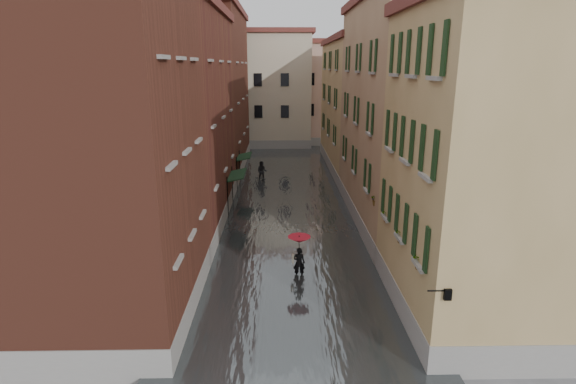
{
  "coord_description": "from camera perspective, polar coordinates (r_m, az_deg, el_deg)",
  "views": [
    {
      "loc": [
        -0.62,
        -17.93,
        9.55
      ],
      "look_at": [
        -0.18,
        5.22,
        3.0
      ],
      "focal_mm": 28.0,
      "sensor_mm": 36.0,
      "label": 1
    }
  ],
  "objects": [
    {
      "name": "ground",
      "position": [
        20.32,
        0.8,
        -12.24
      ],
      "size": [
        120.0,
        120.0,
        0.0
      ],
      "primitive_type": "plane",
      "color": "#5B5B5D",
      "rests_on": "ground"
    },
    {
      "name": "floodwater",
      "position": [
        32.34,
        0.06,
        -1.19
      ],
      "size": [
        10.0,
        60.0,
        0.2
      ],
      "primitive_type": "cube",
      "color": "#464C4E",
      "rests_on": "ground"
    },
    {
      "name": "building_left_near",
      "position": [
        17.43,
        -22.62,
        4.5
      ],
      "size": [
        6.0,
        8.0,
        13.0
      ],
      "primitive_type": "cube",
      "color": "brown",
      "rests_on": "ground"
    },
    {
      "name": "building_left_mid",
      "position": [
        27.87,
        -14.48,
        8.5
      ],
      "size": [
        6.0,
        14.0,
        12.5
      ],
      "primitive_type": "cube",
      "color": "brown",
      "rests_on": "ground"
    },
    {
      "name": "building_left_far",
      "position": [
        42.49,
        -9.95,
        12.12
      ],
      "size": [
        6.0,
        16.0,
        14.0
      ],
      "primitive_type": "cube",
      "color": "brown",
      "rests_on": "ground"
    },
    {
      "name": "building_right_near",
      "position": [
        18.06,
        23.91,
        2.28
      ],
      "size": [
        6.0,
        8.0,
        11.5
      ],
      "primitive_type": "cube",
      "color": "#A28853",
      "rests_on": "ground"
    },
    {
      "name": "building_right_mid",
      "position": [
        28.15,
        14.81,
        9.06
      ],
      "size": [
        6.0,
        14.0,
        13.0
      ],
      "primitive_type": "cube",
      "color": "tan",
      "rests_on": "ground"
    },
    {
      "name": "building_right_far",
      "position": [
        42.78,
        9.33,
        10.5
      ],
      "size": [
        6.0,
        16.0,
        11.5
      ],
      "primitive_type": "cube",
      "color": "#A28853",
      "rests_on": "ground"
    },
    {
      "name": "building_end_cream",
      "position": [
        56.06,
        -3.61,
        12.65
      ],
      "size": [
        12.0,
        9.0,
        13.0
      ],
      "primitive_type": "cube",
      "color": "beige",
      "rests_on": "ground"
    },
    {
      "name": "building_end_pink",
      "position": [
        58.41,
        5.55,
        12.24
      ],
      "size": [
        10.0,
        9.0,
        12.0
      ],
      "primitive_type": "cube",
      "color": "#D1A793",
      "rests_on": "ground"
    },
    {
      "name": "awning_near",
      "position": [
        29.99,
        -6.55,
        2.03
      ],
      "size": [
        1.09,
        3.05,
        2.8
      ],
      "color": "black",
      "rests_on": "ground"
    },
    {
      "name": "awning_far",
      "position": [
        36.06,
        -5.65,
        4.38
      ],
      "size": [
        1.09,
        2.71,
        2.8
      ],
      "color": "black",
      "rests_on": "ground"
    },
    {
      "name": "wall_lantern",
      "position": [
        14.48,
        19.48,
        -12.06
      ],
      "size": [
        0.71,
        0.22,
        0.35
      ],
      "color": "black",
      "rests_on": "ground"
    },
    {
      "name": "window_planters",
      "position": [
        18.98,
        13.45,
        -3.21
      ],
      "size": [
        0.59,
        7.95,
        0.84
      ],
      "color": "brown",
      "rests_on": "ground"
    },
    {
      "name": "pedestrian_main",
      "position": [
        20.73,
        1.41,
        -7.52
      ],
      "size": [
        1.07,
        1.07,
        2.06
      ],
      "color": "black",
      "rests_on": "ground"
    },
    {
      "name": "pedestrian_far",
      "position": [
        38.2,
        -3.33,
        2.63
      ],
      "size": [
        0.94,
        0.79,
        1.74
      ],
      "primitive_type": "imported",
      "rotation": [
        0.0,
        0.0,
        -0.17
      ],
      "color": "black",
      "rests_on": "ground"
    }
  ]
}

